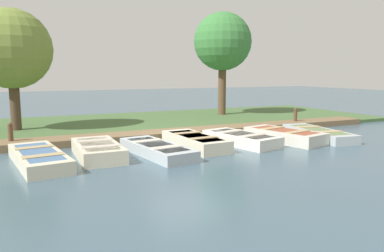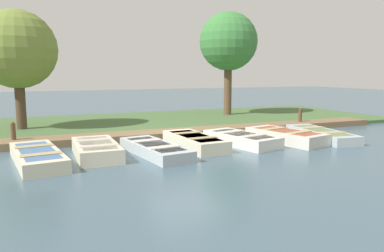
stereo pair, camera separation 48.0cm
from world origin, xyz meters
name	(u,v)px [view 1 (the left image)]	position (x,y,z in m)	size (l,w,h in m)	color
ground_plane	(184,142)	(0.00, 0.00, 0.00)	(80.00, 80.00, 0.00)	#425B6B
shore_bank	(141,123)	(-5.00, 0.00, 0.07)	(8.00, 24.00, 0.15)	#476638
dock_walkway	(170,134)	(-1.26, 0.00, 0.12)	(1.19, 18.95, 0.25)	brown
rowboat_0	(39,158)	(1.26, -4.81, 0.19)	(3.38, 1.52, 0.38)	beige
rowboat_1	(98,150)	(1.07, -3.20, 0.22)	(2.64, 1.21, 0.43)	beige
rowboat_2	(157,149)	(1.47, -1.53, 0.17)	(3.29, 1.47, 0.35)	#B2BCC1
rowboat_3	(195,141)	(0.96, -0.01, 0.21)	(3.00, 1.25, 0.42)	beige
rowboat_4	(241,139)	(1.14, 1.65, 0.20)	(2.97, 1.76, 0.40)	silver
rowboat_5	(284,135)	(1.33, 3.36, 0.22)	(3.07, 1.84, 0.43)	beige
rowboat_6	(318,133)	(1.31, 4.97, 0.17)	(3.45, 1.50, 0.35)	#B2BCC1
mooring_post_near	(11,135)	(-1.41, -5.50, 0.43)	(0.16, 0.16, 0.85)	brown
mooring_post_far	(295,117)	(-1.41, 6.18, 0.43)	(0.16, 0.16, 0.85)	brown
park_tree_far_left	(11,49)	(-4.64, -5.33, 3.34)	(3.13, 3.13, 4.93)	#4C3828
park_tree_left	(223,42)	(-6.01, 4.96, 4.04)	(3.11, 3.11, 5.64)	brown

